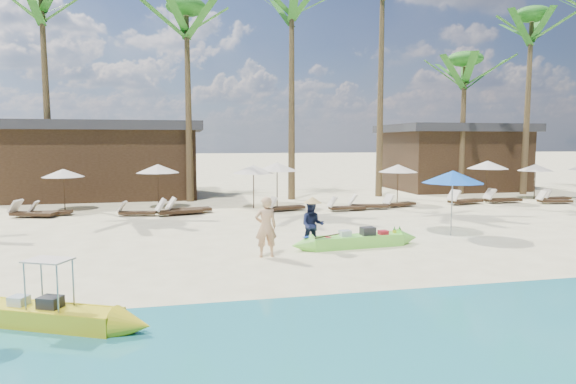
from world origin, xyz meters
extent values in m
plane|color=#F6EAB6|center=(0.00, 0.00, 0.00)|extent=(240.00, 240.00, 0.00)
cube|color=tan|center=(0.00, -5.00, 0.00)|extent=(240.00, 4.50, 0.01)
cube|color=#77E847|center=(1.43, 1.73, 0.17)|extent=(2.95, 0.88, 0.35)
cube|color=white|center=(1.43, 1.73, 0.19)|extent=(2.53, 0.67, 0.16)
cube|color=#262628|center=(1.80, 1.77, 0.43)|extent=(0.44, 0.36, 0.32)
cube|color=silver|center=(1.06, 1.74, 0.40)|extent=(0.35, 0.30, 0.26)
cube|color=#B41827|center=(2.30, 1.77, 0.37)|extent=(0.30, 0.25, 0.20)
cylinder|color=#B41827|center=(0.51, 1.69, 0.31)|extent=(0.20, 0.20, 0.08)
cylinder|color=#262628|center=(0.29, 1.58, 0.31)|extent=(0.18, 0.18, 0.07)
sphere|color=tan|center=(0.02, 1.60, 0.35)|extent=(0.17, 0.17, 0.17)
cylinder|color=yellow|center=(2.75, 1.93, 0.35)|extent=(0.13, 0.13, 0.17)
cylinder|color=yellow|center=(2.93, 1.95, 0.35)|extent=(0.13, 0.13, 0.17)
cube|color=yellow|center=(-6.09, -3.06, 0.17)|extent=(2.86, 1.74, 0.34)
cube|color=white|center=(-6.09, -3.06, 0.19)|extent=(2.42, 1.42, 0.15)
cube|color=#262628|center=(-5.93, -3.14, 0.40)|extent=(0.45, 0.41, 0.27)
cube|color=silver|center=(-6.50, -2.87, 0.38)|extent=(0.37, 0.35, 0.24)
cube|color=beige|center=(-5.93, -3.14, 1.18)|extent=(0.87, 0.76, 0.03)
imported|color=tan|center=(-1.46, 1.09, 0.84)|extent=(0.62, 0.42, 1.69)
imported|color=#151C3B|center=(0.04, 1.75, 0.72)|extent=(0.83, 0.72, 1.45)
cylinder|color=#99999E|center=(5.22, 2.80, 1.08)|extent=(0.05, 0.05, 2.15)
cone|color=blue|center=(5.22, 2.80, 2.00)|extent=(2.06, 2.06, 0.42)
cylinder|color=#362416|center=(-9.09, 11.94, 0.94)|extent=(0.05, 0.05, 1.88)
cone|color=beige|center=(-9.09, 11.94, 1.75)|extent=(1.88, 1.88, 0.38)
cube|color=#362416|center=(-9.87, 10.00, 0.16)|extent=(1.92, 1.13, 0.13)
cube|color=beige|center=(-10.64, 10.25, 0.48)|extent=(0.57, 0.69, 0.53)
cube|color=#362416|center=(-9.26, 10.37, 0.14)|extent=(1.63, 0.57, 0.11)
cube|color=beige|center=(-9.97, 10.39, 0.43)|extent=(0.38, 0.53, 0.47)
cylinder|color=#362416|center=(-4.87, 11.84, 1.02)|extent=(0.05, 0.05, 2.05)
cone|color=beige|center=(-4.87, 11.84, 1.91)|extent=(2.05, 2.05, 0.41)
cube|color=#362416|center=(-5.62, 9.53, 0.14)|extent=(1.62, 0.80, 0.11)
cube|color=beige|center=(-6.29, 9.67, 0.41)|extent=(0.44, 0.56, 0.45)
cube|color=#362416|center=(-3.84, 9.39, 0.17)|extent=(1.98, 1.06, 0.13)
cube|color=beige|center=(-4.65, 9.18, 0.50)|extent=(0.56, 0.70, 0.55)
cylinder|color=#362416|center=(-0.42, 10.86, 1.01)|extent=(0.05, 0.05, 2.02)
cone|color=beige|center=(-0.42, 10.86, 1.87)|extent=(2.02, 2.02, 0.40)
cube|color=#362416|center=(-3.44, 9.82, 0.16)|extent=(1.95, 1.00, 0.13)
cube|color=beige|center=(-4.24, 9.63, 0.49)|extent=(0.54, 0.68, 0.54)
cylinder|color=#362416|center=(0.80, 11.25, 1.05)|extent=(0.05, 0.05, 2.11)
cone|color=beige|center=(0.80, 11.25, 1.96)|extent=(2.11, 2.11, 0.42)
cube|color=#362416|center=(0.94, 9.66, 0.15)|extent=(1.78, 0.98, 0.12)
cube|color=beige|center=(0.22, 9.46, 0.45)|extent=(0.51, 0.63, 0.50)
cube|color=#362416|center=(3.68, 9.08, 0.15)|extent=(1.68, 0.59, 0.12)
cube|color=beige|center=(2.95, 9.06, 0.44)|extent=(0.39, 0.55, 0.49)
cylinder|color=#362416|center=(6.97, 10.83, 0.99)|extent=(0.05, 0.05, 1.97)
cone|color=beige|center=(6.97, 10.83, 1.83)|extent=(1.97, 1.97, 0.39)
cube|color=#362416|center=(4.87, 9.40, 0.16)|extent=(1.84, 0.91, 0.12)
cube|color=beige|center=(4.11, 9.56, 0.47)|extent=(0.50, 0.64, 0.51)
cube|color=#362416|center=(6.63, 9.81, 0.14)|extent=(1.71, 0.94, 0.11)
cube|color=beige|center=(5.94, 9.62, 0.43)|extent=(0.49, 0.60, 0.47)
cylinder|color=#362416|center=(11.93, 10.61, 1.06)|extent=(0.05, 0.05, 2.12)
cone|color=beige|center=(11.93, 10.61, 1.97)|extent=(2.12, 2.12, 0.42)
cube|color=#362416|center=(10.37, 10.05, 0.17)|extent=(1.98, 1.08, 0.13)
cube|color=beige|center=(9.56, 9.84, 0.50)|extent=(0.57, 0.70, 0.55)
cylinder|color=#362416|center=(15.34, 11.22, 0.95)|extent=(0.05, 0.05, 1.89)
cone|color=beige|center=(15.34, 11.22, 1.76)|extent=(1.89, 1.89, 0.38)
cube|color=#362416|center=(12.58, 10.10, 0.17)|extent=(1.91, 0.68, 0.13)
cube|color=beige|center=(11.74, 10.07, 0.50)|extent=(0.45, 0.63, 0.55)
cube|color=#362416|center=(15.00, 9.29, 0.14)|extent=(1.70, 0.77, 0.12)
cube|color=beige|center=(14.28, 9.39, 0.43)|extent=(0.44, 0.58, 0.48)
cube|color=#362416|center=(15.95, 10.29, 0.14)|extent=(1.65, 0.67, 0.11)
cube|color=beige|center=(15.24, 10.22, 0.43)|extent=(0.41, 0.55, 0.47)
cone|color=brown|center=(-10.45, 15.08, 5.45)|extent=(0.40, 0.40, 10.89)
cone|color=brown|center=(-3.36, 14.27, 5.04)|extent=(0.40, 0.40, 10.08)
ellipsoid|color=#256218|center=(-3.36, 14.27, 10.08)|extent=(2.08, 2.08, 0.88)
cone|color=brown|center=(2.15, 14.01, 5.63)|extent=(0.40, 0.40, 11.26)
cone|color=brown|center=(7.45, 14.38, 6.58)|extent=(0.40, 0.40, 13.16)
cone|color=brown|center=(12.84, 14.52, 4.04)|extent=(0.40, 0.40, 8.07)
ellipsoid|color=#256218|center=(12.84, 14.52, 8.07)|extent=(2.08, 2.08, 0.88)
cone|color=brown|center=(16.57, 13.68, 5.32)|extent=(0.40, 0.40, 10.64)
ellipsoid|color=#256218|center=(16.57, 13.68, 10.64)|extent=(2.08, 2.08, 0.88)
cube|color=#362416|center=(-8.00, 17.50, 1.90)|extent=(10.00, 6.00, 3.80)
cube|color=#2D2D33|center=(-8.00, 17.50, 4.05)|extent=(10.80, 6.60, 0.50)
cube|color=#362416|center=(14.00, 17.50, 1.90)|extent=(8.00, 6.00, 3.80)
cube|color=#2D2D33|center=(14.00, 17.50, 4.05)|extent=(8.80, 6.60, 0.50)
camera|label=1|loc=(-3.62, -11.83, 3.18)|focal=30.00mm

